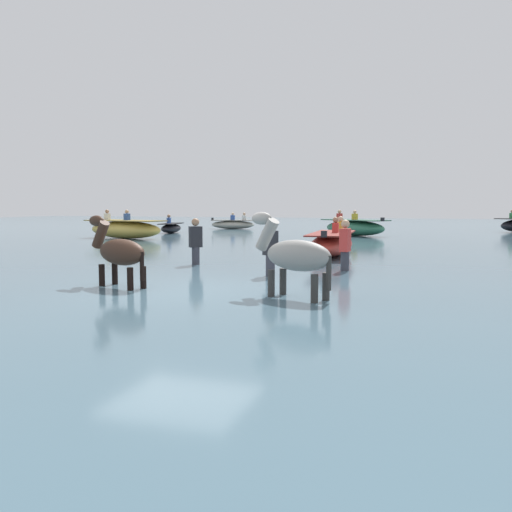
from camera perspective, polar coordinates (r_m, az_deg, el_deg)
The scene contains 12 objects.
ground_plane at distance 10.46m, azimuth -7.47°, elevation -5.76°, with size 120.00×120.00×0.00m, color #666051.
water_surface at distance 19.84m, azimuth 5.05°, elevation 0.10°, with size 90.00×90.00×0.43m, color #476675.
horse_lead_dark_bay at distance 10.94m, azimuth -13.65°, elevation 0.18°, with size 1.61×0.88×1.77m.
horse_trailing_grey at distance 9.39m, azimuth 3.94°, elevation -0.20°, with size 1.67×0.99×1.86m.
boat_far_offshore at distance 26.52m, azimuth -13.10°, elevation 2.66°, with size 4.32×2.37×1.32m.
boat_distant_east at distance 31.13m, azimuth -8.60°, elevation 2.83°, with size 1.39×2.66×1.01m.
boat_mid_outer at distance 28.52m, azimuth 9.95°, elevation 2.85°, with size 3.79×3.20×1.28m.
boat_near_port at distance 35.85m, azimuth -2.36°, elevation 3.23°, with size 2.86×1.36×1.05m.
boat_near_starboard at distance 17.38m, azimuth 7.67°, elevation 1.23°, with size 1.45×3.91×1.18m.
person_onlooker_left at distance 13.43m, azimuth 8.99°, elevation 0.40°, with size 0.24×0.34×1.63m.
person_wading_mid at distance 12.30m, azimuth 1.46°, elevation 0.02°, with size 0.38×0.35×1.63m.
person_wading_close at distance 14.69m, azimuth -6.13°, elevation 0.85°, with size 0.37×0.36×1.63m.
Camera 1 is at (4.44, -9.25, 1.99)m, focal length 39.52 mm.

